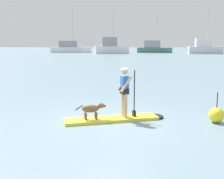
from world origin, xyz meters
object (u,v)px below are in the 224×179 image
at_px(moored_boat_port, 111,47).
at_px(marker_buoy, 216,115).
at_px(moored_boat_far_starboard, 205,48).
at_px(moored_boat_far_port, 70,48).
at_px(person_paddler, 125,89).
at_px(moored_boat_center, 154,48).
at_px(dog, 92,109).
at_px(paddleboard, 118,119).

height_order(moored_boat_port, marker_buoy, moored_boat_port).
bearing_deg(moored_boat_port, moored_boat_far_starboard, 1.00).
distance_m(moored_boat_far_port, marker_buoy, 75.29).
bearing_deg(moored_boat_far_starboard, person_paddler, -108.84).
xyz_separation_m(moored_boat_port, marker_buoy, (4.92, -65.27, -1.35)).
bearing_deg(moored_boat_port, moored_boat_far_port, 145.63).
bearing_deg(person_paddler, moored_boat_far_starboard, 71.16).
height_order(moored_boat_port, moored_boat_center, moored_boat_center).
height_order(person_paddler, moored_boat_far_starboard, moored_boat_far_starboard).
distance_m(moored_boat_port, moored_boat_center, 15.00).
distance_m(dog, moored_boat_far_starboard, 69.75).
bearing_deg(person_paddler, moored_boat_port, 91.70).
relative_size(dog, moored_boat_port, 0.09).
bearing_deg(dog, person_paddler, 16.01).
xyz_separation_m(person_paddler, moored_boat_far_port, (-13.80, 73.08, 0.23)).
relative_size(paddleboard, moored_boat_far_port, 0.29).
relative_size(moored_boat_far_port, marker_buoy, 12.12).
height_order(moored_boat_port, moored_boat_far_starboard, moored_boat_far_starboard).
bearing_deg(dog, moored_boat_far_port, 99.83).
bearing_deg(moored_boat_far_port, moored_boat_center, 1.29).
distance_m(moored_boat_far_port, moored_boat_far_starboard, 36.92).
distance_m(paddleboard, person_paddler, 1.05).
relative_size(paddleboard, moored_boat_center, 0.30).
bearing_deg(marker_buoy, paddleboard, 175.80).
bearing_deg(moored_boat_center, marker_buoy, -95.65).
bearing_deg(moored_boat_far_port, moored_boat_far_starboard, -12.03).
bearing_deg(marker_buoy, moored_boat_far_port, 102.89).
relative_size(dog, moored_boat_center, 0.09).
relative_size(person_paddler, dog, 1.64).
distance_m(moored_boat_far_port, moored_boat_port, 14.38).
xyz_separation_m(moored_boat_far_starboard, marker_buoy, (-19.32, -65.69, -1.27)).
xyz_separation_m(moored_boat_port, moored_boat_far_starboard, (24.24, 0.42, -0.08)).
relative_size(moored_boat_far_starboard, marker_buoy, 12.10).
relative_size(dog, marker_buoy, 1.01).
distance_m(paddleboard, moored_boat_far_starboard, 69.24).
bearing_deg(dog, paddleboard, 16.01).
height_order(person_paddler, moored_boat_center, moored_boat_center).
distance_m(moored_boat_far_starboard, marker_buoy, 68.49).
height_order(person_paddler, marker_buoy, person_paddler).
bearing_deg(moored_boat_port, marker_buoy, -85.69).
height_order(dog, marker_buoy, marker_buoy).
relative_size(moored_boat_far_port, moored_boat_port, 1.10).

